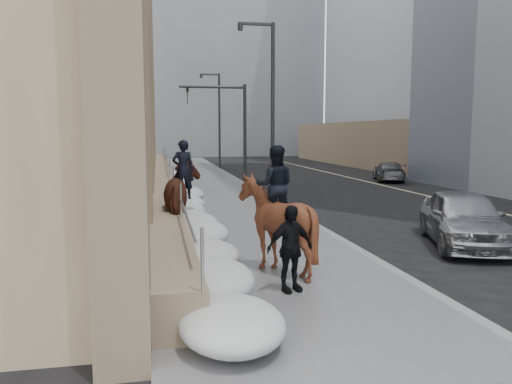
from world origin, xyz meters
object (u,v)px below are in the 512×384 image
Objects in this scene: pedestrian at (290,248)px; mounted_horse_left at (184,196)px; car_silver at (463,218)px; car_grey at (389,171)px; mounted_horse_right at (276,219)px.

mounted_horse_left is at bearing 90.07° from pedestrian.
car_silver is 18.38m from car_grey.
mounted_horse_left is 5.93m from pedestrian.
mounted_horse_left is 0.61× the size of car_silver.
mounted_horse_right is at bearing 71.48° from pedestrian.
mounted_horse_right is at bearing 77.11° from car_grey.
mounted_horse_right is 0.64× the size of car_grey.
mounted_horse_left reaches higher than pedestrian.
car_grey is at bearing -110.38° from mounted_horse_right.
mounted_horse_left is at bearing 66.47° from car_grey.
mounted_horse_left reaches higher than mounted_horse_right.
car_silver is (7.40, -2.44, -0.49)m from mounted_horse_left.
car_silver is (5.75, 3.25, -0.17)m from pedestrian.
pedestrian is at bearing 99.20° from mounted_horse_right.
pedestrian is at bearing 78.77° from car_grey.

